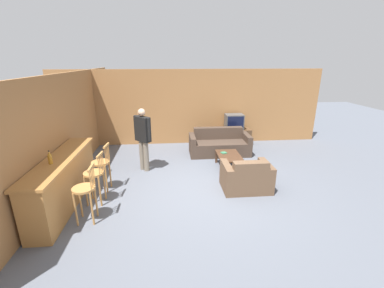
{
  "coord_description": "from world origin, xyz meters",
  "views": [
    {
      "loc": [
        -0.72,
        -5.32,
        2.91
      ],
      "look_at": [
        -0.15,
        0.87,
        0.85
      ],
      "focal_mm": 24.0,
      "sensor_mm": 36.0,
      "label": 1
    }
  ],
  "objects_px": {
    "coffee_table": "(229,157)",
    "person_by_window": "(143,136)",
    "couch_far": "(219,145)",
    "tv_unit": "(233,137)",
    "bar_chair_mid": "(95,177)",
    "armchair_near": "(246,178)",
    "bar_chair_near": "(85,192)",
    "bar_chair_far": "(101,166)",
    "tv": "(234,122)",
    "book_on_table": "(224,153)",
    "bottle": "(50,158)"
  },
  "relations": [
    {
      "from": "coffee_table",
      "to": "person_by_window",
      "type": "xyz_separation_m",
      "value": [
        -2.33,
        0.12,
        0.62
      ]
    },
    {
      "from": "couch_far",
      "to": "tv_unit",
      "type": "bearing_deg",
      "value": 52.8
    },
    {
      "from": "coffee_table",
      "to": "bar_chair_mid",
      "type": "bearing_deg",
      "value": -154.66
    },
    {
      "from": "armchair_near",
      "to": "coffee_table",
      "type": "distance_m",
      "value": 1.25
    },
    {
      "from": "bar_chair_near",
      "to": "couch_far",
      "type": "distance_m",
      "value": 4.61
    },
    {
      "from": "bar_chair_mid",
      "to": "bar_chair_far",
      "type": "xyz_separation_m",
      "value": [
        -0.0,
        0.58,
        0.0
      ]
    },
    {
      "from": "person_by_window",
      "to": "tv",
      "type": "bearing_deg",
      "value": 33.52
    },
    {
      "from": "bar_chair_far",
      "to": "coffee_table",
      "type": "bearing_deg",
      "value": 16.34
    },
    {
      "from": "tv",
      "to": "book_on_table",
      "type": "height_order",
      "value": "tv"
    },
    {
      "from": "armchair_near",
      "to": "coffee_table",
      "type": "relative_size",
      "value": 1.12
    },
    {
      "from": "bar_chair_near",
      "to": "armchair_near",
      "type": "xyz_separation_m",
      "value": [
        3.32,
        0.93,
        -0.3
      ]
    },
    {
      "from": "tv_unit",
      "to": "person_by_window",
      "type": "relative_size",
      "value": 0.69
    },
    {
      "from": "tv_unit",
      "to": "bottle",
      "type": "distance_m",
      "value": 6.02
    },
    {
      "from": "bar_chair_near",
      "to": "armchair_near",
      "type": "height_order",
      "value": "bar_chair_near"
    },
    {
      "from": "bar_chair_far",
      "to": "armchair_near",
      "type": "relative_size",
      "value": 1.01
    },
    {
      "from": "bar_chair_near",
      "to": "armchair_near",
      "type": "bearing_deg",
      "value": 15.62
    },
    {
      "from": "couch_far",
      "to": "book_on_table",
      "type": "bearing_deg",
      "value": -94.14
    },
    {
      "from": "coffee_table",
      "to": "bottle",
      "type": "bearing_deg",
      "value": -154.75
    },
    {
      "from": "bar_chair_mid",
      "to": "person_by_window",
      "type": "distance_m",
      "value": 1.88
    },
    {
      "from": "couch_far",
      "to": "person_by_window",
      "type": "bearing_deg",
      "value": -154.9
    },
    {
      "from": "coffee_table",
      "to": "tv",
      "type": "distance_m",
      "value": 2.23
    },
    {
      "from": "bar_chair_near",
      "to": "coffee_table",
      "type": "relative_size",
      "value": 1.13
    },
    {
      "from": "book_on_table",
      "to": "armchair_near",
      "type": "bearing_deg",
      "value": -80.34
    },
    {
      "from": "couch_far",
      "to": "bar_chair_far",
      "type": "bearing_deg",
      "value": -146.03
    },
    {
      "from": "bottle",
      "to": "person_by_window",
      "type": "height_order",
      "value": "person_by_window"
    },
    {
      "from": "couch_far",
      "to": "book_on_table",
      "type": "xyz_separation_m",
      "value": [
        -0.07,
        -1.02,
        0.11
      ]
    },
    {
      "from": "couch_far",
      "to": "book_on_table",
      "type": "relative_size",
      "value": 10.27
    },
    {
      "from": "bar_chair_near",
      "to": "tv_unit",
      "type": "height_order",
      "value": "bar_chair_near"
    },
    {
      "from": "tv_unit",
      "to": "bottle",
      "type": "relative_size",
      "value": 4.55
    },
    {
      "from": "bar_chair_far",
      "to": "tv_unit",
      "type": "bearing_deg",
      "value": 38.24
    },
    {
      "from": "couch_far",
      "to": "tv",
      "type": "bearing_deg",
      "value": 52.7
    },
    {
      "from": "bar_chair_far",
      "to": "bottle",
      "type": "relative_size",
      "value": 4.24
    },
    {
      "from": "coffee_table",
      "to": "tv",
      "type": "bearing_deg",
      "value": 72.9
    },
    {
      "from": "bar_chair_near",
      "to": "coffee_table",
      "type": "bearing_deg",
      "value": 34.22
    },
    {
      "from": "coffee_table",
      "to": "bar_chair_far",
      "type": "bearing_deg",
      "value": -163.66
    },
    {
      "from": "coffee_table",
      "to": "tv_unit",
      "type": "xyz_separation_m",
      "value": [
        0.64,
        2.08,
        -0.05
      ]
    },
    {
      "from": "bar_chair_near",
      "to": "tv_unit",
      "type": "relative_size",
      "value": 0.93
    },
    {
      "from": "armchair_near",
      "to": "tv",
      "type": "relative_size",
      "value": 1.76
    },
    {
      "from": "armchair_near",
      "to": "coffee_table",
      "type": "bearing_deg",
      "value": 95.75
    },
    {
      "from": "bar_chair_near",
      "to": "bar_chair_mid",
      "type": "relative_size",
      "value": 1.0
    },
    {
      "from": "bar_chair_near",
      "to": "book_on_table",
      "type": "distance_m",
      "value": 3.87
    },
    {
      "from": "bar_chair_near",
      "to": "bottle",
      "type": "bearing_deg",
      "value": 152.36
    },
    {
      "from": "bar_chair_mid",
      "to": "tv",
      "type": "height_order",
      "value": "bar_chair_mid"
    },
    {
      "from": "tv_unit",
      "to": "book_on_table",
      "type": "bearing_deg",
      "value": -111.5
    },
    {
      "from": "bar_chair_far",
      "to": "tv",
      "type": "distance_m",
      "value": 4.88
    },
    {
      "from": "bottle",
      "to": "couch_far",
      "type": "bearing_deg",
      "value": 38.22
    },
    {
      "from": "bar_chair_near",
      "to": "bottle",
      "type": "xyz_separation_m",
      "value": [
        -0.67,
        0.35,
        0.56
      ]
    },
    {
      "from": "tv",
      "to": "bar_chair_mid",
      "type": "bearing_deg",
      "value": -136.85
    },
    {
      "from": "tv_unit",
      "to": "person_by_window",
      "type": "distance_m",
      "value": 3.62
    },
    {
      "from": "bar_chair_far",
      "to": "armchair_near",
      "type": "height_order",
      "value": "bar_chair_far"
    }
  ]
}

